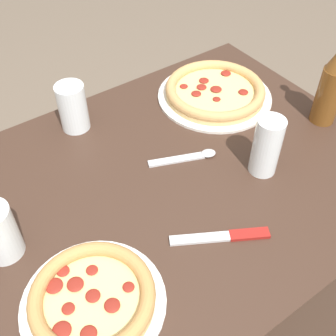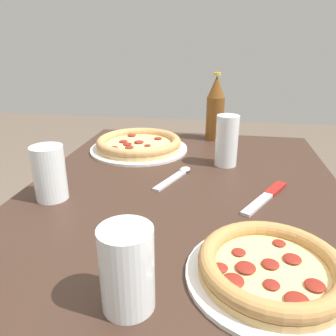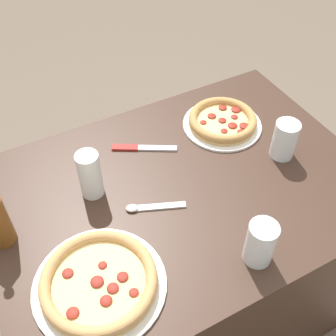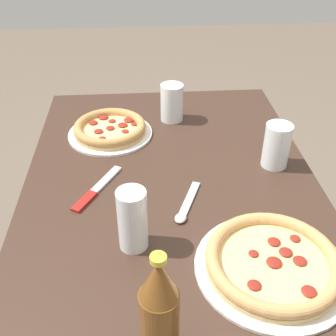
{
  "view_description": "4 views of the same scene",
  "coord_description": "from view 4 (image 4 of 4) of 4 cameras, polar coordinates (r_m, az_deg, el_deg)",
  "views": [
    {
      "loc": [
        -0.36,
        -0.55,
        1.48
      ],
      "look_at": [
        0.01,
        -0.02,
        0.83
      ],
      "focal_mm": 45.0,
      "sensor_mm": 36.0,
      "label": 1
    },
    {
      "loc": [
        -0.7,
        -0.08,
        1.11
      ],
      "look_at": [
        0.05,
        0.04,
        0.81
      ],
      "focal_mm": 35.0,
      "sensor_mm": 36.0,
      "label": 2
    },
    {
      "loc": [
        0.42,
        0.7,
        1.7
      ],
      "look_at": [
        0.03,
        -0.02,
        0.83
      ],
      "focal_mm": 45.0,
      "sensor_mm": 36.0,
      "label": 3
    },
    {
      "loc": [
        0.92,
        -0.08,
        1.44
      ],
      "look_at": [
        0.03,
        -0.01,
        0.82
      ],
      "focal_mm": 45.0,
      "sensor_mm": 36.0,
      "label": 4
    }
  ],
  "objects": [
    {
      "name": "beer_bottle",
      "position": [
        0.71,
        -1.19,
        -18.98
      ],
      "size": [
        0.07,
        0.07,
        0.24
      ],
      "color": "brown",
      "rests_on": "table"
    },
    {
      "name": "knife",
      "position": [
        1.13,
        -9.76,
        -2.96
      ],
      "size": [
        0.19,
        0.12,
        0.01
      ],
      "color": "maroon",
      "rests_on": "table"
    },
    {
      "name": "glass_water",
      "position": [
        0.92,
        -4.82,
        -7.2
      ],
      "size": [
        0.07,
        0.07,
        0.15
      ],
      "color": "white",
      "rests_on": "table"
    },
    {
      "name": "pizza_margherita",
      "position": [
        0.93,
        14.01,
        -12.35
      ],
      "size": [
        0.33,
        0.33,
        0.04
      ],
      "color": "silver",
      "rests_on": "table"
    },
    {
      "name": "glass_cola",
      "position": [
        1.22,
        14.47,
        2.77
      ],
      "size": [
        0.07,
        0.07,
        0.13
      ],
      "color": "white",
      "rests_on": "table"
    },
    {
      "name": "table",
      "position": [
        1.41,
        0.37,
        -14.22
      ],
      "size": [
        1.14,
        0.8,
        0.76
      ],
      "color": "#3D281E",
      "rests_on": "ground_plane"
    },
    {
      "name": "glass_lemonade",
      "position": [
        1.42,
        0.52,
        8.65
      ],
      "size": [
        0.08,
        0.08,
        0.13
      ],
      "color": "white",
      "rests_on": "table"
    },
    {
      "name": "pizza_pepperoni",
      "position": [
        1.36,
        -7.86,
        5.24
      ],
      "size": [
        0.27,
        0.27,
        0.04
      ],
      "color": "white",
      "rests_on": "table"
    },
    {
      "name": "spoon",
      "position": [
        1.05,
        2.41,
        -5.31
      ],
      "size": [
        0.17,
        0.09,
        0.01
      ],
      "color": "silver",
      "rests_on": "table"
    }
  ]
}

